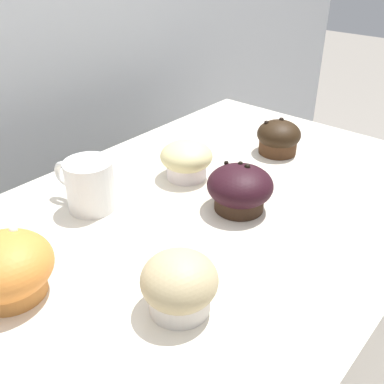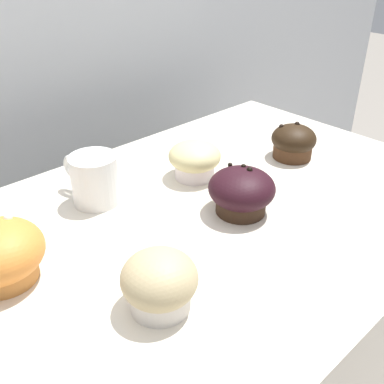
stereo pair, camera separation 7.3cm
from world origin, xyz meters
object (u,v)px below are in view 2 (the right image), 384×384
muffin_front_center (293,142)px  muffin_back_left (159,283)px  muffin_front_right (195,159)px  muffin_front_left (0,254)px  coffee_cup (94,178)px  muffin_back_right (242,191)px

muffin_front_center → muffin_back_left: muffin_back_left is taller
muffin_front_center → muffin_front_right: size_ratio=0.92×
muffin_front_left → muffin_front_right: 0.39m
muffin_front_center → muffin_front_left: (-0.60, 0.04, 0.01)m
muffin_back_left → coffee_cup: (0.08, 0.27, 0.01)m
muffin_back_right → coffee_cup: (-0.16, 0.20, 0.01)m
muffin_front_right → coffee_cup: (-0.19, 0.05, 0.01)m
muffin_front_center → muffin_back_right: size_ratio=0.82×
muffin_back_right → muffin_front_left: bearing=163.5°
muffin_back_right → muffin_front_right: (0.03, 0.14, -0.00)m
muffin_front_right → coffee_cup: size_ratio=0.81×
muffin_back_right → muffin_front_left: size_ratio=0.93×
muffin_front_right → coffee_cup: coffee_cup is taller
muffin_front_center → muffin_back_left: size_ratio=0.95×
muffin_back_left → muffin_front_right: 0.35m
muffin_front_center → muffin_back_right: bearing=-164.4°
muffin_front_center → muffin_back_right: 0.25m
muffin_front_center → muffin_front_left: bearing=176.0°
muffin_back_right → muffin_front_left: (-0.36, 0.11, 0.00)m
muffin_back_right → muffin_front_right: bearing=79.2°
muffin_front_center → muffin_front_right: (-0.21, 0.08, 0.00)m
muffin_back_left → muffin_back_right: bearing=18.1°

